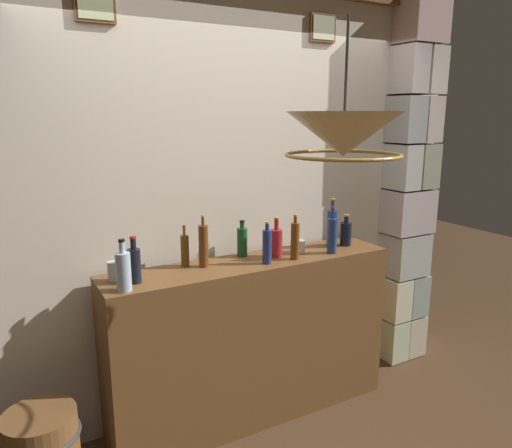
% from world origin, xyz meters
% --- Properties ---
extents(panelled_rear_partition, '(3.67, 0.15, 2.88)m').
position_xyz_m(panelled_rear_partition, '(-0.00, 1.10, 1.52)').
color(panelled_rear_partition, beige).
rests_on(panelled_rear_partition, ground).
extents(stone_pillar, '(0.38, 0.31, 2.81)m').
position_xyz_m(stone_pillar, '(1.46, 0.96, 1.39)').
color(stone_pillar, '#B1C49F').
rests_on(stone_pillar, ground).
extents(bar_shelf_unit, '(1.89, 0.40, 1.08)m').
position_xyz_m(bar_shelf_unit, '(0.00, 0.82, 0.54)').
color(bar_shelf_unit, brown).
rests_on(bar_shelf_unit, ground).
extents(liquor_bottle_scotch, '(0.08, 0.08, 0.22)m').
position_xyz_m(liquor_bottle_scotch, '(0.75, 0.83, 1.16)').
color(liquor_bottle_scotch, black).
rests_on(liquor_bottle_scotch, bar_shelf_unit).
extents(liquor_bottle_mezcal, '(0.07, 0.07, 0.34)m').
position_xyz_m(liquor_bottle_mezcal, '(0.65, 0.85, 1.21)').
color(liquor_bottle_mezcal, navy).
rests_on(liquor_bottle_mezcal, bar_shelf_unit).
extents(liquor_bottle_vodka, '(0.06, 0.06, 0.26)m').
position_xyz_m(liquor_bottle_vodka, '(0.06, 0.74, 1.19)').
color(liquor_bottle_vodka, navy).
rests_on(liquor_bottle_vodka, bar_shelf_unit).
extents(liquor_bottle_vermouth, '(0.08, 0.08, 0.26)m').
position_xyz_m(liquor_bottle_vermouth, '(0.19, 0.84, 1.17)').
color(liquor_bottle_vermouth, '#A51D23').
rests_on(liquor_bottle_vermouth, bar_shelf_unit).
extents(liquor_bottle_whiskey, '(0.07, 0.07, 0.26)m').
position_xyz_m(liquor_bottle_whiskey, '(-0.75, 0.79, 1.18)').
color(liquor_bottle_whiskey, black).
rests_on(liquor_bottle_whiskey, bar_shelf_unit).
extents(liquor_bottle_rye, '(0.06, 0.06, 0.31)m').
position_xyz_m(liquor_bottle_rye, '(0.55, 0.72, 1.20)').
color(liquor_bottle_rye, navy).
rests_on(liquor_bottle_rye, bar_shelf_unit).
extents(liquor_bottle_amaro, '(0.05, 0.05, 0.29)m').
position_xyz_m(liquor_bottle_amaro, '(0.26, 0.73, 1.20)').
color(liquor_bottle_amaro, brown).
rests_on(liquor_bottle_amaro, bar_shelf_unit).
extents(liquor_bottle_port, '(0.07, 0.07, 0.24)m').
position_xyz_m(liquor_bottle_port, '(0.00, 0.96, 1.17)').
color(liquor_bottle_port, '#184A21').
rests_on(liquor_bottle_port, bar_shelf_unit).
extents(liquor_bottle_tequila, '(0.06, 0.06, 0.32)m').
position_xyz_m(liquor_bottle_tequila, '(-0.31, 0.87, 1.21)').
color(liquor_bottle_tequila, brown).
rests_on(liquor_bottle_tequila, bar_shelf_unit).
extents(liquor_bottle_brandy, '(0.05, 0.05, 0.25)m').
position_xyz_m(liquor_bottle_brandy, '(-0.40, 0.94, 1.18)').
color(liquor_bottle_brandy, '#5D3B12').
rests_on(liquor_bottle_brandy, bar_shelf_unit).
extents(liquor_bottle_rum, '(0.08, 0.08, 0.28)m').
position_xyz_m(liquor_bottle_rum, '(-0.83, 0.69, 1.19)').
color(liquor_bottle_rum, '#A8BFD5').
rests_on(liquor_bottle_rum, bar_shelf_unit).
extents(glass_tumbler_rocks, '(0.07, 0.07, 0.08)m').
position_xyz_m(glass_tumbler_rocks, '(0.37, 0.84, 1.12)').
color(glass_tumbler_rocks, silver).
rests_on(glass_tumbler_rocks, bar_shelf_unit).
extents(glass_tumbler_highball, '(0.06, 0.06, 0.11)m').
position_xyz_m(glass_tumbler_highball, '(-0.85, 0.88, 1.13)').
color(glass_tumbler_highball, silver).
rests_on(glass_tumbler_highball, bar_shelf_unit).
extents(pendant_lamp, '(0.51, 0.51, 0.58)m').
position_xyz_m(pendant_lamp, '(-0.02, -0.05, 1.89)').
color(pendant_lamp, beige).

